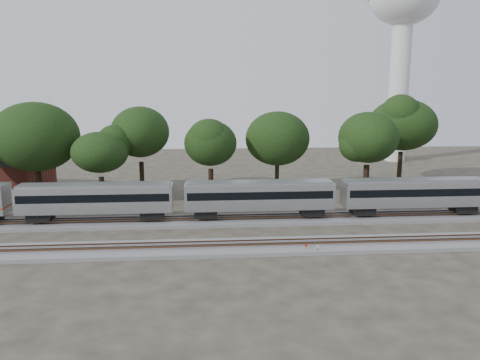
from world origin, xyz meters
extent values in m
plane|color=#383328|center=(0.00, 0.00, 0.00)|extent=(160.00, 160.00, 0.00)
cube|color=slate|center=(0.00, 6.00, 0.20)|extent=(160.00, 5.00, 0.40)
cube|color=brown|center=(0.00, 5.28, 0.66)|extent=(160.00, 0.08, 0.15)
cube|color=brown|center=(0.00, 6.72, 0.66)|extent=(160.00, 0.08, 0.15)
cube|color=slate|center=(0.00, -4.00, 0.20)|extent=(160.00, 5.00, 0.40)
cube|color=brown|center=(0.00, -4.72, 0.66)|extent=(160.00, 0.08, 0.15)
cube|color=brown|center=(0.00, -3.28, 0.66)|extent=(160.00, 0.08, 0.15)
cube|color=#B9BBC1|center=(-16.12, 6.00, 3.18)|extent=(17.77, 3.06, 3.06)
cube|color=black|center=(-16.12, 6.00, 3.49)|extent=(17.16, 3.11, 0.92)
cube|color=gray|center=(-16.12, 6.00, 4.76)|extent=(17.36, 2.45, 0.36)
cube|color=black|center=(-22.55, 6.00, 1.19)|extent=(2.66, 2.25, 0.92)
cube|color=black|center=(-9.68, 6.00, 1.19)|extent=(2.66, 2.25, 0.92)
cube|color=#B9BBC1|center=(3.07, 6.00, 3.18)|extent=(17.77, 3.06, 3.06)
cube|color=black|center=(3.07, 6.00, 3.49)|extent=(17.16, 3.11, 0.92)
cube|color=gray|center=(3.07, 6.00, 4.76)|extent=(17.36, 2.45, 0.36)
cube|color=black|center=(-3.37, 6.00, 1.19)|extent=(2.66, 2.25, 0.92)
cube|color=black|center=(9.50, 6.00, 1.19)|extent=(2.66, 2.25, 0.92)
cube|color=#B9BBC1|center=(22.25, 6.00, 3.18)|extent=(17.77, 3.06, 3.06)
cube|color=black|center=(22.25, 6.00, 3.49)|extent=(17.16, 3.11, 0.92)
cube|color=gray|center=(22.25, 6.00, 4.76)|extent=(17.36, 2.45, 0.36)
cube|color=black|center=(15.81, 6.00, 1.19)|extent=(2.66, 2.25, 0.92)
cube|color=black|center=(28.68, 6.00, 1.19)|extent=(2.66, 2.25, 0.92)
cylinder|color=#512D19|center=(6.27, -5.60, 0.40)|extent=(0.05, 0.05, 0.79)
cylinder|color=#B9150D|center=(6.27, -5.60, 0.75)|extent=(0.28, 0.09, 0.28)
cylinder|color=#512D19|center=(7.27, -6.13, 0.43)|extent=(0.06, 0.06, 0.86)
cylinder|color=silver|center=(7.27, -6.13, 0.81)|extent=(0.30, 0.03, 0.30)
cube|color=#512D19|center=(7.29, -5.66, 0.15)|extent=(0.58, 0.48, 0.30)
cylinder|color=silver|center=(39.78, 53.93, 15.07)|extent=(4.30, 4.30, 30.13)
cone|color=silver|center=(39.78, 53.93, 2.15)|extent=(6.89, 6.89, 4.30)
cube|color=maroon|center=(-33.97, 27.00, 2.20)|extent=(12.60, 10.25, 4.40)
cube|color=black|center=(-33.97, 27.00, 4.90)|extent=(12.85, 10.49, 0.99)
cylinder|color=black|center=(-26.95, 19.01, 2.49)|extent=(0.70, 0.70, 4.97)
ellipsoid|color=black|center=(-26.95, 19.01, 9.23)|extent=(9.37, 9.37, 7.97)
cylinder|color=black|center=(-17.52, 15.76, 1.98)|extent=(0.70, 0.70, 3.97)
ellipsoid|color=black|center=(-17.52, 15.76, 7.37)|extent=(7.48, 7.48, 6.36)
cylinder|color=black|center=(-12.75, 21.27, 2.59)|extent=(0.70, 0.70, 5.18)
ellipsoid|color=black|center=(-12.75, 21.27, 9.63)|extent=(9.78, 9.78, 8.31)
cylinder|color=black|center=(-2.51, 18.85, 2.19)|extent=(0.70, 0.70, 4.38)
ellipsoid|color=black|center=(-2.51, 18.85, 8.13)|extent=(8.26, 8.26, 7.02)
cylinder|color=black|center=(7.63, 21.40, 2.28)|extent=(0.70, 0.70, 4.57)
ellipsoid|color=black|center=(7.63, 21.40, 8.48)|extent=(8.61, 8.61, 7.32)
cylinder|color=black|center=(20.38, 17.93, 2.39)|extent=(0.70, 0.70, 4.79)
ellipsoid|color=black|center=(20.38, 17.93, 8.89)|extent=(9.03, 9.03, 7.68)
cylinder|color=black|center=(29.81, 28.03, 2.69)|extent=(0.70, 0.70, 5.38)
ellipsoid|color=black|center=(29.81, 28.03, 10.00)|extent=(10.15, 10.15, 8.63)
camera|label=1|loc=(-3.53, -48.30, 15.44)|focal=35.00mm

